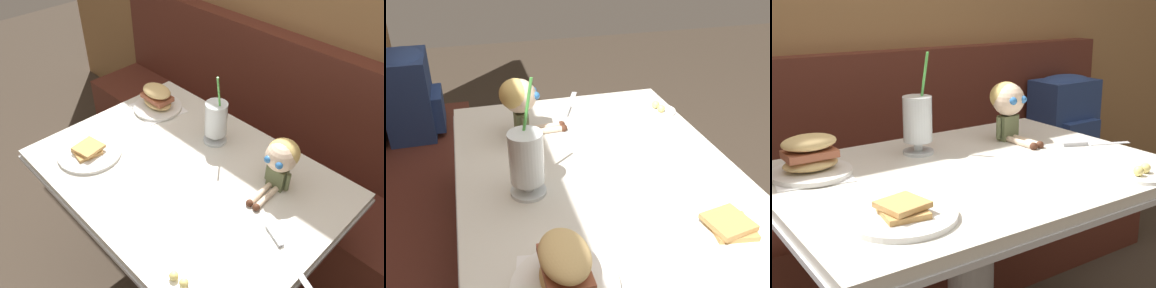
% 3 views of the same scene
% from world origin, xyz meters
% --- Properties ---
extents(booth_bench, '(2.60, 0.48, 1.00)m').
position_xyz_m(booth_bench, '(0.00, 0.81, 0.33)').
color(booth_bench, '#512319').
rests_on(booth_bench, ground).
extents(diner_table, '(1.11, 0.81, 0.74)m').
position_xyz_m(diner_table, '(0.00, 0.18, 0.54)').
color(diner_table, silver).
rests_on(diner_table, ground).
extents(toast_plate, '(0.25, 0.25, 0.04)m').
position_xyz_m(toast_plate, '(-0.33, -0.02, 0.75)').
color(toast_plate, white).
rests_on(toast_plate, diner_table).
extents(milkshake_glass, '(0.10, 0.10, 0.31)m').
position_xyz_m(milkshake_glass, '(-0.05, 0.39, 0.84)').
color(milkshake_glass, silver).
rests_on(milkshake_glass, diner_table).
extents(sandwich_plate, '(0.23, 0.23, 0.12)m').
position_xyz_m(sandwich_plate, '(-0.39, 0.38, 0.79)').
color(sandwich_plate, white).
rests_on(sandwich_plate, diner_table).
extents(butter_saucer, '(0.12, 0.12, 0.04)m').
position_xyz_m(butter_saucer, '(0.33, -0.15, 0.75)').
color(butter_saucer, white).
rests_on(butter_saucer, diner_table).
extents(butter_knife, '(0.22, 0.11, 0.01)m').
position_xyz_m(butter_knife, '(0.44, 0.16, 0.74)').
color(butter_knife, silver).
rests_on(butter_knife, diner_table).
extents(seated_doll, '(0.12, 0.22, 0.20)m').
position_xyz_m(seated_doll, '(0.28, 0.36, 0.87)').
color(seated_doll, '#5B6642').
rests_on(seated_doll, diner_table).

